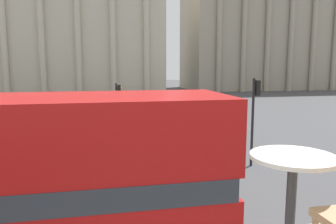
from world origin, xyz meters
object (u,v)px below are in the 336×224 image
Objects in this scene: cafe_dining_table at (292,182)px; pedestrian_black at (121,120)px; traffic_light_mid at (118,102)px; pedestrian_blue at (15,119)px; traffic_light_near at (254,110)px; plaza_building_left at (63,25)px; pedestrian_grey at (184,100)px; plaza_building_right at (270,32)px; car_white at (213,120)px.

cafe_dining_table reaches higher than pedestrian_black.
pedestrian_blue is (-6.88, 2.63, -1.28)m from traffic_light_mid.
traffic_light_near is (5.58, 11.84, -1.21)m from cafe_dining_table.
plaza_building_left is 19.14× the size of pedestrian_grey.
traffic_light_near is at bearing -73.48° from plaza_building_left.
plaza_building_left is 39.70m from plaza_building_right.
traffic_light_near is at bearing -51.13° from traffic_light_mid.
pedestrian_grey reaches higher than car_white.
traffic_light_mid reaches higher than pedestrian_blue.
car_white is 2.47× the size of pedestrian_grey.
plaza_building_right is 47.96m from car_white.
plaza_building_right is 9.72× the size of traffic_light_mid.
pedestrian_grey reaches higher than pedestrian_black.
plaza_building_right is 20.30× the size of pedestrian_grey.
pedestrian_black is (7.14, -1.42, -0.10)m from pedestrian_blue.
plaza_building_left is 36.37m from pedestrian_black.
pedestrian_grey is at bearing 84.94° from traffic_light_near.
plaza_building_right reaches higher than cafe_dining_table.
traffic_light_mid is 2.13× the size of pedestrian_black.
plaza_building_right is 52.85m from traffic_light_mid.
plaza_building_left is (-7.09, 54.56, 7.24)m from cafe_dining_table.
traffic_light_near is 20.10m from pedestrian_grey.
plaza_building_left reaches higher than traffic_light_mid.
plaza_building_right is at bearing 172.35° from pedestrian_blue.
cafe_dining_table is 68.35m from plaza_building_right.
plaza_building_right is at bearing -149.40° from car_white.
plaza_building_left reaches higher than cafe_dining_table.
pedestrian_grey is (7.34, 31.79, -2.91)m from cafe_dining_table.
cafe_dining_table reaches higher than pedestrian_grey.
traffic_light_near is 2.42× the size of pedestrian_grey.
pedestrian_black is (-32.31, -39.44, -10.27)m from plaza_building_right.
car_white is at bearing 12.08° from traffic_light_mid.
traffic_light_near is at bearing 90.51° from pedestrian_blue.
car_white is at bearing 123.70° from pedestrian_blue.
car_white is at bearing -144.35° from pedestrian_black.
car_white is 2.52× the size of pedestrian_black.
plaza_building_left is 28.81m from pedestrian_grey.
cafe_dining_table is 0.18× the size of traffic_light_near.
car_white is (6.97, 1.49, -1.63)m from traffic_light_mid.
plaza_building_right is at bearing -96.03° from pedestrian_black.
plaza_building_left is at bearing -172.41° from plaza_building_right.
cafe_dining_table is 0.44× the size of pedestrian_black.
traffic_light_near is 9.08m from car_white.
traffic_light_mid is 1.86m from pedestrian_black.
pedestrian_black is at bearing 123.42° from traffic_light_near.
pedestrian_grey is 1.02× the size of pedestrian_black.
cafe_dining_table is at bearing 45.89° from car_white.
pedestrian_grey is (14.44, -22.77, -10.15)m from plaza_building_left.
cafe_dining_table is 21.92m from car_white.
plaza_building_right is at bearing 28.23° from pedestrian_grey.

